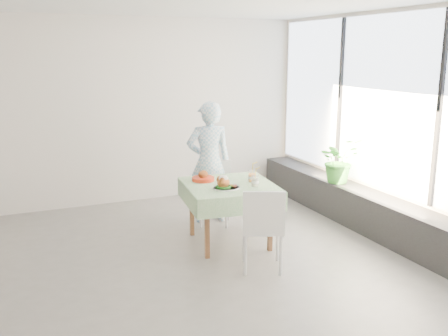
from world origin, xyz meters
name	(u,v)px	position (x,y,z in m)	size (l,w,h in m)	color
floor	(161,264)	(0.00, 0.00, 0.00)	(6.00, 6.00, 0.00)	slate
wall_back	(111,113)	(0.00, 2.50, 1.40)	(6.00, 0.02, 2.80)	silver
wall_front	(273,205)	(0.00, -2.50, 1.40)	(6.00, 0.02, 2.80)	silver
wall_right	(385,123)	(3.00, 0.00, 1.40)	(0.02, 5.00, 2.80)	silver
window_pane	(384,103)	(2.97, 0.00, 1.65)	(0.01, 4.80, 2.18)	#D1E0F9
window_ledge	(366,211)	(2.80, 0.00, 0.25)	(0.40, 4.80, 0.50)	black
cafe_table	(229,207)	(0.95, 0.27, 0.46)	(1.16, 1.16, 0.74)	brown
chair_far	(215,205)	(1.06, 1.00, 0.26)	(0.54, 0.54, 0.85)	white
chair_near	(262,244)	(0.97, -0.55, 0.28)	(0.57, 0.57, 0.91)	white
diner	(209,162)	(1.03, 1.13, 0.83)	(0.60, 0.40, 1.65)	#89BCDB
main_dish	(225,184)	(0.82, 0.10, 0.80)	(0.32, 0.32, 0.16)	white
juice_cup_orange	(252,177)	(1.25, 0.26, 0.81)	(0.10, 0.10, 0.28)	white
juice_cup_lemonade	(255,181)	(1.19, 0.07, 0.80)	(0.09, 0.09, 0.26)	white
second_dish	(203,178)	(0.72, 0.55, 0.78)	(0.28, 0.28, 0.13)	#B62B12
potted_plant	(339,160)	(2.76, 0.59, 0.82)	(0.57, 0.49, 0.63)	#327F2A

